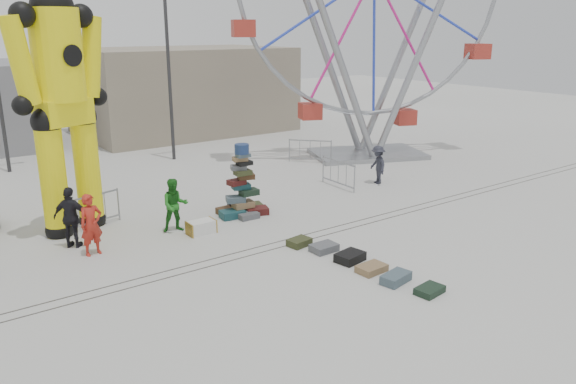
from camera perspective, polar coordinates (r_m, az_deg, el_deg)
ground at (r=15.67m, az=-1.36°, el=-6.81°), size 90.00×90.00×0.00m
track_line_near at (r=16.13m, az=-2.58°, el=-6.11°), size 40.00×0.04×0.01m
track_line_far at (r=16.44m, az=-3.35°, el=-5.67°), size 40.00×0.04×0.01m
building_right at (r=35.49m, az=-10.60°, el=10.17°), size 12.00×8.00×5.00m
lamp_post_right at (r=27.36m, az=-11.85°, el=12.50°), size 1.41×0.25×8.00m
suitcase_tower at (r=19.15m, az=-4.68°, el=-0.31°), size 1.82×1.53×2.46m
crash_test_dummy at (r=18.13m, az=-22.01°, el=9.34°), size 3.22×1.63×8.19m
steamer_trunk at (r=17.68m, az=-8.80°, el=-3.55°), size 0.86×0.50×0.40m
row_case_0 at (r=16.55m, az=1.16°, el=-5.11°), size 0.74×0.57×0.21m
row_case_1 at (r=16.18m, az=3.68°, el=-5.67°), size 0.76×0.54×0.21m
row_case_2 at (r=15.56m, az=6.32°, el=-6.58°), size 0.87×0.70×0.25m
row_case_3 at (r=15.01m, az=8.49°, el=-7.69°), size 0.81×0.57×0.19m
row_case_4 at (r=14.52m, az=10.90°, el=-8.57°), size 0.91×0.61×0.24m
row_case_5 at (r=14.14m, az=14.19°, el=-9.64°), size 0.78×0.57×0.17m
barricade_dummy_c at (r=18.91m, az=-19.34°, el=-1.86°), size 1.96×0.60×1.10m
barricade_wheel_front at (r=22.51m, az=5.13°, el=1.86°), size 0.18×2.00×1.10m
barricade_wheel_back at (r=26.64m, az=2.26°, el=4.19°), size 1.43×1.53×1.10m
pedestrian_red at (r=16.59m, az=-19.36°, el=-3.15°), size 0.70×0.51×1.77m
pedestrian_green at (r=17.81m, az=-11.41°, el=-1.33°), size 0.97×0.84×1.70m
pedestrian_black at (r=17.33m, az=-21.14°, el=-2.44°), size 1.08×1.04×1.81m
pedestrian_grey at (r=23.21m, az=9.11°, el=2.76°), size 0.86×1.14×1.57m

